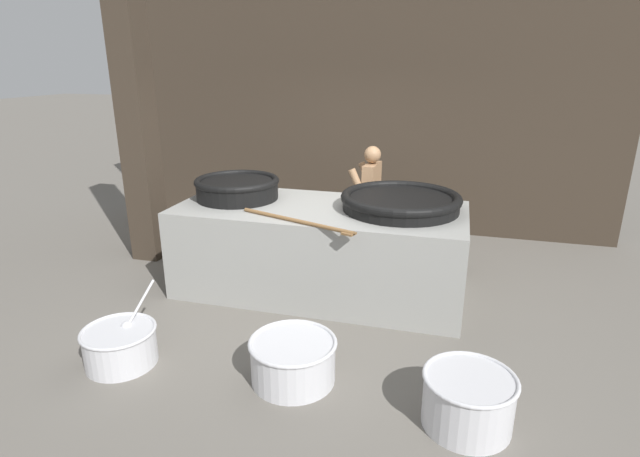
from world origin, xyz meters
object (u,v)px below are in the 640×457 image
cook (370,200)px  prep_bowl_meat (468,398)px  giant_wok_near (237,187)px  prep_bowl_vegetables (120,344)px  giant_wok_far (401,201)px  prep_bowl_extra (293,358)px

cook → prep_bowl_meat: 3.32m
giant_wok_near → prep_bowl_vegetables: 2.25m
prep_bowl_meat → prep_bowl_vegetables: bearing=179.8°
giant_wok_far → prep_bowl_vegetables: bearing=-136.5°
giant_wok_near → prep_bowl_meat: giant_wok_near is taller
giant_wok_near → prep_bowl_extra: 2.45m
giant_wok_far → cook: cook is taller
giant_wok_far → prep_bowl_extra: bearing=-108.3°
prep_bowl_vegetables → cook: bearing=60.7°
giant_wok_near → giant_wok_far: bearing=1.2°
cook → prep_bowl_meat: cook is taller
cook → prep_bowl_extra: size_ratio=2.08×
cook → prep_bowl_vegetables: 3.50m
giant_wok_near → giant_wok_far: giant_wok_near is taller
prep_bowl_meat → giant_wok_far: bearing=110.6°
giant_wok_near → giant_wok_far: size_ratio=0.76×
prep_bowl_vegetables → prep_bowl_extra: 1.56m
prep_bowl_vegetables → prep_bowl_meat: prep_bowl_vegetables is taller
prep_bowl_vegetables → prep_bowl_meat: bearing=-0.2°
cook → prep_bowl_vegetables: cook is taller
giant_wok_far → prep_bowl_vegetables: giant_wok_far is taller
giant_wok_near → cook: size_ratio=0.65×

